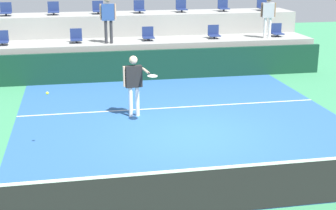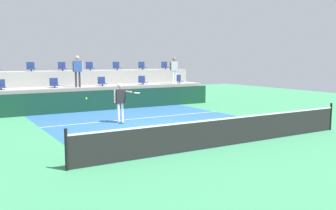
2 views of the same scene
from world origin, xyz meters
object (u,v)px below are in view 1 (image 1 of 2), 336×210
(stadium_chair_upper_center, at_px, (139,8))
(spectator_in_white, at_px, (268,13))
(stadium_chair_upper_mid_right, at_px, (181,7))
(stadium_chair_upper_right, at_px, (223,6))
(stadium_chair_upper_far_left, at_px, (6,10))
(spectator_leaning_on_rail, at_px, (108,15))
(tennis_ball, at_px, (47,93))
(stadium_chair_lower_right, at_px, (214,33))
(stadium_chair_upper_far_right, at_px, (262,5))
(stadium_chair_upper_mid_left, at_px, (98,9))
(stadium_chair_lower_center, at_px, (148,35))
(stadium_chair_upper_left, at_px, (53,9))
(tennis_player, at_px, (134,80))
(stadium_chair_lower_far_right, at_px, (277,31))
(stadium_chair_lower_left, at_px, (76,37))
(stadium_chair_lower_far_left, at_px, (2,39))

(stadium_chair_upper_center, relative_size, spectator_in_white, 0.32)
(stadium_chair_upper_mid_right, bearing_deg, stadium_chair_upper_right, 0.00)
(stadium_chair_upper_far_left, bearing_deg, spectator_leaning_on_rail, -29.62)
(stadium_chair_upper_right, height_order, tennis_ball, stadium_chair_upper_right)
(stadium_chair_lower_right, xyz_separation_m, stadium_chair_upper_far_right, (2.67, 1.80, 0.85))
(stadium_chair_upper_mid_left, height_order, stadium_chair_upper_right, same)
(stadium_chair_lower_center, bearing_deg, stadium_chair_upper_left, 153.09)
(stadium_chair_upper_mid_right, height_order, tennis_player, stadium_chair_upper_mid_right)
(stadium_chair_upper_left, bearing_deg, stadium_chair_upper_far_left, 180.00)
(stadium_chair_upper_center, bearing_deg, stadium_chair_lower_far_right, -18.64)
(stadium_chair_lower_left, relative_size, stadium_chair_lower_right, 1.00)
(stadium_chair_upper_far_right, bearing_deg, stadium_chair_lower_center, -161.19)
(stadium_chair_upper_mid_left, distance_m, spectator_in_white, 6.81)
(stadium_chair_upper_mid_left, bearing_deg, stadium_chair_upper_mid_right, 0.00)
(stadium_chair_upper_mid_right, bearing_deg, stadium_chair_upper_far_left, 180.00)
(stadium_chair_upper_mid_left, relative_size, stadium_chair_upper_mid_right, 1.00)
(stadium_chair_lower_center, distance_m, stadium_chair_upper_far_right, 5.65)
(stadium_chair_upper_mid_right, distance_m, spectator_in_white, 3.69)
(stadium_chair_upper_far_left, xyz_separation_m, stadium_chair_upper_far_right, (10.66, 0.00, 0.00))
(stadium_chair_upper_left, height_order, stadium_chair_upper_mid_left, same)
(stadium_chair_lower_center, bearing_deg, stadium_chair_lower_far_left, 180.00)
(stadium_chair_upper_mid_left, relative_size, tennis_player, 0.30)
(stadium_chair_lower_left, bearing_deg, stadium_chair_upper_far_right, 12.67)
(stadium_chair_upper_mid_left, bearing_deg, stadium_chair_upper_right, 0.00)
(stadium_chair_upper_mid_right, relative_size, stadium_chair_upper_right, 1.00)
(stadium_chair_lower_center, distance_m, stadium_chair_upper_mid_left, 2.67)
(stadium_chair_lower_far_right, relative_size, stadium_chair_upper_right, 1.00)
(stadium_chair_lower_left, bearing_deg, stadium_chair_upper_left, 114.67)
(stadium_chair_lower_far_left, height_order, stadium_chair_upper_mid_left, stadium_chair_upper_mid_left)
(stadium_chair_upper_right, bearing_deg, stadium_chair_upper_mid_right, 180.00)
(stadium_chair_lower_left, distance_m, stadium_chair_lower_center, 2.72)
(spectator_in_white, bearing_deg, stadium_chair_lower_far_right, 33.54)
(stadium_chair_upper_center, distance_m, stadium_chair_upper_right, 3.61)
(stadium_chair_upper_right, bearing_deg, stadium_chair_lower_center, -152.93)
(stadium_chair_lower_far_right, height_order, tennis_player, stadium_chair_lower_far_right)
(stadium_chair_lower_far_right, bearing_deg, stadium_chair_upper_far_right, 88.93)
(stadium_chair_upper_mid_right, xyz_separation_m, tennis_player, (-2.92, -7.25, -1.24))
(stadium_chair_lower_far_right, bearing_deg, spectator_in_white, -146.46)
(stadium_chair_lower_right, relative_size, spectator_in_white, 0.32)
(stadium_chair_upper_far_left, distance_m, stadium_chair_upper_mid_left, 3.60)
(stadium_chair_lower_far_right, bearing_deg, stadium_chair_upper_right, 133.85)
(spectator_leaning_on_rail, xyz_separation_m, tennis_ball, (-1.94, -7.21, -0.90))
(stadium_chair_lower_left, height_order, stadium_chair_upper_left, stadium_chair_upper_left)
(stadium_chair_upper_far_left, relative_size, stadium_chair_upper_mid_left, 1.00)
(stadium_chair_upper_far_left, bearing_deg, stadium_chair_upper_far_right, 0.00)
(stadium_chair_lower_far_left, height_order, stadium_chair_upper_far_right, stadium_chair_upper_far_right)
(stadium_chair_lower_left, bearing_deg, stadium_chair_lower_center, 0.00)
(spectator_leaning_on_rail, bearing_deg, stadium_chair_lower_right, 5.29)
(stadium_chair_upper_far_left, height_order, spectator_leaning_on_rail, spectator_leaning_on_rail)
(stadium_chair_upper_center, xyz_separation_m, tennis_player, (-1.14, -7.25, -1.24))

